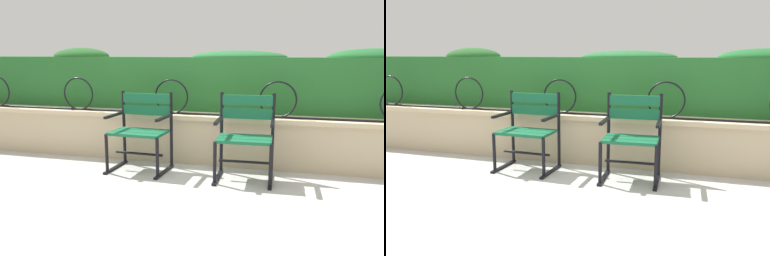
# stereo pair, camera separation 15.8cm
# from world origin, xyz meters

# --- Properties ---
(ground_plane) EXTENTS (60.00, 60.00, 0.00)m
(ground_plane) POSITION_xyz_m (0.00, 0.00, 0.00)
(ground_plane) COLOR #ADADA8
(stone_wall) EXTENTS (7.34, 0.41, 0.59)m
(stone_wall) POSITION_xyz_m (0.00, 0.78, 0.30)
(stone_wall) COLOR tan
(stone_wall) RESTS_ON ground
(iron_arch_fence) EXTENTS (6.80, 0.02, 0.42)m
(iron_arch_fence) POSITION_xyz_m (-0.35, 0.70, 0.76)
(iron_arch_fence) COLOR black
(iron_arch_fence) RESTS_ON stone_wall
(hedge_row) EXTENTS (7.20, 0.55, 0.79)m
(hedge_row) POSITION_xyz_m (0.02, 1.23, 0.96)
(hedge_row) COLOR #236028
(hedge_row) RESTS_ON stone_wall
(park_chair_left) EXTENTS (0.66, 0.55, 0.87)m
(park_chair_left) POSITION_xyz_m (-0.65, 0.30, 0.47)
(park_chair_left) COLOR #145B38
(park_chair_left) RESTS_ON ground
(park_chair_right) EXTENTS (0.61, 0.54, 0.89)m
(park_chair_right) POSITION_xyz_m (0.53, 0.26, 0.47)
(park_chair_right) COLOR #145B38
(park_chair_right) RESTS_ON ground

